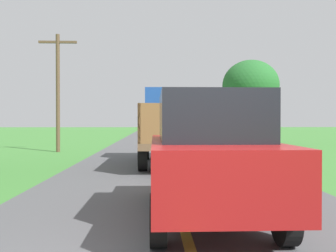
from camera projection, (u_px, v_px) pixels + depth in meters
banana_truck_near at (173, 124)px, 13.48m from camera, size 2.38×5.82×2.80m
utility_pole_roadside at (58, 88)px, 18.80m from camera, size 1.96×0.20×6.11m
roadside_tree_mid_right at (251, 85)px, 25.70m from camera, size 3.97×3.97×5.95m
following_car at (207, 155)px, 5.56m from camera, size 1.74×4.10×1.92m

